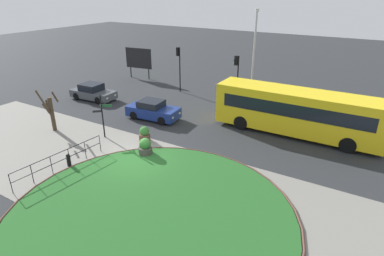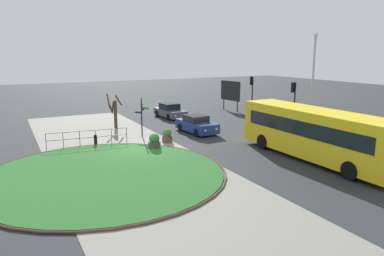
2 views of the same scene
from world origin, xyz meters
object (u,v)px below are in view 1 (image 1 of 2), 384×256
at_px(bus_yellow, 297,111).
at_px(traffic_light_far, 179,60).
at_px(car_far_lane, 153,110).
at_px(signpost_directional, 102,113).
at_px(lamppost_tall, 254,55).
at_px(planter_kerbside, 145,147).
at_px(planter_near_signpost, 145,134).
at_px(bollard_foreground, 69,160).
at_px(car_near_lane, 93,92).
at_px(street_tree_bare, 51,111).
at_px(billboard_left, 139,59).
at_px(traffic_light_near, 237,69).

height_order(bus_yellow, traffic_light_far, traffic_light_far).
bearing_deg(car_far_lane, bus_yellow, 10.44).
height_order(signpost_directional, bus_yellow, bus_yellow).
bearing_deg(lamppost_tall, planter_kerbside, -98.59).
bearing_deg(signpost_directional, planter_near_signpost, 19.37).
height_order(traffic_light_far, planter_kerbside, traffic_light_far).
bearing_deg(traffic_light_far, bollard_foreground, 109.94).
relative_size(car_near_lane, lamppost_tall, 0.54).
xyz_separation_m(traffic_light_far, street_tree_bare, (-2.41, -12.44, -1.59)).
relative_size(traffic_light_far, lamppost_tall, 0.54).
relative_size(bus_yellow, lamppost_tall, 1.41).
xyz_separation_m(bollard_foreground, lamppost_tall, (4.70, 15.55, 3.78)).
bearing_deg(planter_kerbside, lamppost_tall, 81.41).
relative_size(traffic_light_far, street_tree_bare, 1.41).
height_order(bollard_foreground, traffic_light_far, traffic_light_far).
height_order(signpost_directional, car_far_lane, signpost_directional).
bearing_deg(street_tree_bare, bollard_foreground, -29.63).
relative_size(bollard_foreground, planter_near_signpost, 0.77).
distance_m(lamppost_tall, billboard_left, 13.89).
xyz_separation_m(planter_kerbside, street_tree_bare, (-7.76, -0.50, 0.98)).
relative_size(signpost_directional, car_near_lane, 0.72).
xyz_separation_m(car_near_lane, billboard_left, (-1.14, 7.93, 1.49)).
height_order(traffic_light_far, street_tree_bare, traffic_light_far).
xyz_separation_m(car_near_lane, planter_near_signpost, (9.40, -4.44, -0.18)).
distance_m(bus_yellow, car_near_lane, 17.64).
relative_size(bollard_foreground, traffic_light_near, 0.19).
bearing_deg(street_tree_bare, signpost_directional, 15.25).
bearing_deg(planter_kerbside, car_far_lane, 122.77).
height_order(bollard_foreground, car_far_lane, car_far_lane).
xyz_separation_m(traffic_light_far, lamppost_tall, (7.20, 0.32, 1.12)).
relative_size(bus_yellow, street_tree_bare, 3.66).
xyz_separation_m(bollard_foreground, street_tree_bare, (-4.91, 2.79, 1.07)).
distance_m(planter_near_signpost, street_tree_bare, 6.88).
xyz_separation_m(traffic_light_near, street_tree_bare, (-8.49, -11.98, -1.52)).
distance_m(lamppost_tall, street_tree_bare, 16.20).
relative_size(signpost_directional, planter_near_signpost, 3.00).
bearing_deg(traffic_light_far, billboard_left, -5.91).
bearing_deg(car_far_lane, traffic_light_near, 54.53).
height_order(bollard_foreground, billboard_left, billboard_left).
relative_size(planter_near_signpost, street_tree_bare, 0.34).
xyz_separation_m(bollard_foreground, planter_near_signpost, (1.60, 4.78, 0.06)).
distance_m(car_far_lane, planter_kerbside, 5.89).
relative_size(bus_yellow, car_far_lane, 2.64).
bearing_deg(planter_near_signpost, traffic_light_far, 111.40).
xyz_separation_m(car_far_lane, street_tree_bare, (-4.57, -5.44, 0.81)).
relative_size(car_far_lane, street_tree_bare, 1.39).
height_order(traffic_light_near, street_tree_bare, traffic_light_near).
relative_size(bollard_foreground, car_near_lane, 0.18).
xyz_separation_m(bus_yellow, planter_near_signpost, (-8.12, -6.15, -1.19)).
distance_m(bollard_foreground, car_near_lane, 12.08).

